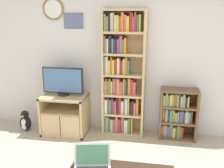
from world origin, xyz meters
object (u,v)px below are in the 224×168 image
(bookshelf_tall, at_px, (122,76))
(penguin_figurine, at_px, (25,122))
(tv_stand, at_px, (65,114))
(bookshelf_short, at_px, (177,114))
(television, at_px, (63,81))
(laptop, at_px, (92,165))

(bookshelf_tall, bearing_deg, penguin_figurine, -172.65)
(tv_stand, distance_m, bookshelf_short, 1.85)
(television, relative_size, bookshelf_short, 0.81)
(television, relative_size, laptop, 1.60)
(laptop, bearing_deg, penguin_figurine, 123.39)
(bookshelf_tall, xyz_separation_m, laptop, (-0.04, -1.81, -0.46))
(television, bearing_deg, penguin_figurine, -173.91)
(tv_stand, bearing_deg, penguin_figurine, -176.07)
(tv_stand, bearing_deg, television, 116.51)
(bookshelf_tall, bearing_deg, tv_stand, -170.09)
(laptop, bearing_deg, television, 106.76)
(television, bearing_deg, bookshelf_tall, 8.27)
(bookshelf_tall, relative_size, penguin_figurine, 5.69)
(tv_stand, xyz_separation_m, laptop, (0.89, -1.65, 0.20))
(television, height_order, laptop, television)
(tv_stand, height_order, laptop, laptop)
(penguin_figurine, bearing_deg, bookshelf_short, 4.59)
(television, bearing_deg, bookshelf_short, 4.02)
(laptop, bearing_deg, bookshelf_short, 50.66)
(television, xyz_separation_m, bookshelf_short, (1.85, 0.13, -0.49))
(television, bearing_deg, tv_stand, -63.49)
(tv_stand, relative_size, laptop, 1.75)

